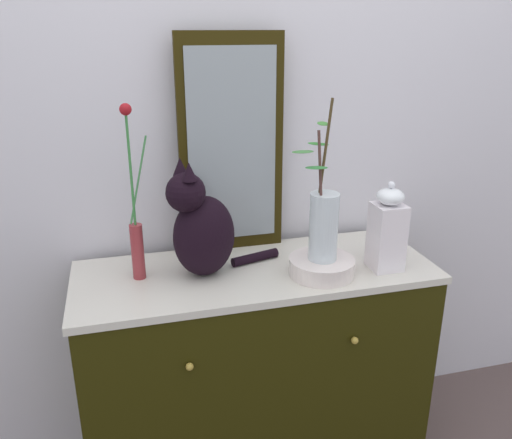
{
  "coord_description": "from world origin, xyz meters",
  "views": [
    {
      "loc": [
        -0.42,
        -1.56,
        1.6
      ],
      "look_at": [
        0.0,
        0.0,
        1.0
      ],
      "focal_mm": 36.77,
      "sensor_mm": 36.0,
      "label": 1
    }
  ],
  "objects_px": {
    "cat_sitting": "(202,228)",
    "vase_slim_green": "(136,230)",
    "sideboard": "(256,370)",
    "mirror_leaning": "(231,146)",
    "bowl_porcelain": "(322,266)",
    "vase_glass_clear": "(323,223)",
    "jar_lidded_porcelain": "(387,230)"
  },
  "relations": [
    {
      "from": "cat_sitting",
      "to": "vase_slim_green",
      "type": "relative_size",
      "value": 0.7
    },
    {
      "from": "sideboard",
      "to": "mirror_leaning",
      "type": "distance_m",
      "value": 0.82
    },
    {
      "from": "bowl_porcelain",
      "to": "vase_glass_clear",
      "type": "bearing_deg",
      "value": 133.19
    },
    {
      "from": "sideboard",
      "to": "jar_lidded_porcelain",
      "type": "relative_size",
      "value": 3.97
    },
    {
      "from": "vase_slim_green",
      "to": "bowl_porcelain",
      "type": "distance_m",
      "value": 0.62
    },
    {
      "from": "sideboard",
      "to": "cat_sitting",
      "type": "height_order",
      "value": "cat_sitting"
    },
    {
      "from": "cat_sitting",
      "to": "vase_glass_clear",
      "type": "height_order",
      "value": "vase_glass_clear"
    },
    {
      "from": "cat_sitting",
      "to": "vase_slim_green",
      "type": "height_order",
      "value": "vase_slim_green"
    },
    {
      "from": "vase_slim_green",
      "to": "jar_lidded_porcelain",
      "type": "relative_size",
      "value": 1.84
    },
    {
      "from": "sideboard",
      "to": "jar_lidded_porcelain",
      "type": "height_order",
      "value": "jar_lidded_porcelain"
    },
    {
      "from": "vase_glass_clear",
      "to": "cat_sitting",
      "type": "bearing_deg",
      "value": 165.44
    },
    {
      "from": "mirror_leaning",
      "to": "cat_sitting",
      "type": "relative_size",
      "value": 1.93
    },
    {
      "from": "sideboard",
      "to": "vase_glass_clear",
      "type": "xyz_separation_m",
      "value": [
        0.2,
        -0.09,
        0.59
      ]
    },
    {
      "from": "vase_slim_green",
      "to": "vase_glass_clear",
      "type": "distance_m",
      "value": 0.6
    },
    {
      "from": "sideboard",
      "to": "cat_sitting",
      "type": "relative_size",
      "value": 3.07
    },
    {
      "from": "bowl_porcelain",
      "to": "vase_slim_green",
      "type": "bearing_deg",
      "value": 167.48
    },
    {
      "from": "vase_slim_green",
      "to": "jar_lidded_porcelain",
      "type": "xyz_separation_m",
      "value": [
        0.81,
        -0.14,
        -0.03
      ]
    },
    {
      "from": "vase_glass_clear",
      "to": "jar_lidded_porcelain",
      "type": "height_order",
      "value": "vase_glass_clear"
    },
    {
      "from": "mirror_leaning",
      "to": "cat_sitting",
      "type": "xyz_separation_m",
      "value": [
        -0.15,
        -0.2,
        -0.22
      ]
    },
    {
      "from": "cat_sitting",
      "to": "vase_glass_clear",
      "type": "xyz_separation_m",
      "value": [
        0.38,
        -0.1,
        0.02
      ]
    },
    {
      "from": "vase_slim_green",
      "to": "mirror_leaning",
      "type": "bearing_deg",
      "value": 25.87
    },
    {
      "from": "cat_sitting",
      "to": "vase_glass_clear",
      "type": "distance_m",
      "value": 0.39
    },
    {
      "from": "vase_slim_green",
      "to": "bowl_porcelain",
      "type": "height_order",
      "value": "vase_slim_green"
    },
    {
      "from": "sideboard",
      "to": "cat_sitting",
      "type": "bearing_deg",
      "value": 178.37
    },
    {
      "from": "vase_glass_clear",
      "to": "vase_slim_green",
      "type": "bearing_deg",
      "value": 167.56
    },
    {
      "from": "cat_sitting",
      "to": "mirror_leaning",
      "type": "bearing_deg",
      "value": 53.89
    },
    {
      "from": "mirror_leaning",
      "to": "vase_slim_green",
      "type": "xyz_separation_m",
      "value": [
        -0.35,
        -0.17,
        -0.22
      ]
    },
    {
      "from": "cat_sitting",
      "to": "vase_slim_green",
      "type": "xyz_separation_m",
      "value": [
        -0.21,
        0.03,
        0.0
      ]
    },
    {
      "from": "bowl_porcelain",
      "to": "vase_glass_clear",
      "type": "distance_m",
      "value": 0.15
    },
    {
      "from": "sideboard",
      "to": "vase_slim_green",
      "type": "relative_size",
      "value": 2.15
    },
    {
      "from": "sideboard",
      "to": "bowl_porcelain",
      "type": "distance_m",
      "value": 0.49
    },
    {
      "from": "bowl_porcelain",
      "to": "jar_lidded_porcelain",
      "type": "distance_m",
      "value": 0.25
    }
  ]
}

